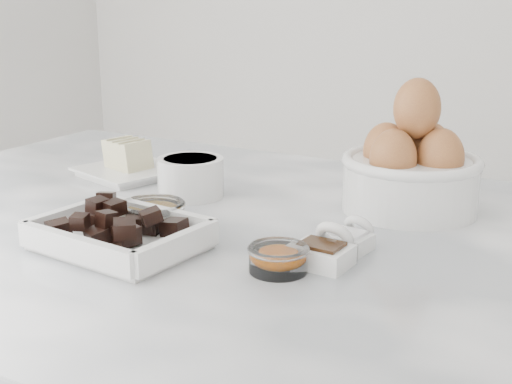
% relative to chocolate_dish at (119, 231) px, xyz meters
% --- Properties ---
extents(marble_slab, '(1.20, 0.80, 0.04)m').
position_rel_chocolate_dish_xyz_m(marble_slab, '(0.07, 0.13, -0.04)').
color(marble_slab, silver).
rests_on(marble_slab, cabinet).
extents(chocolate_dish, '(0.20, 0.16, 0.05)m').
position_rel_chocolate_dish_xyz_m(chocolate_dish, '(0.00, 0.00, 0.00)').
color(chocolate_dish, white).
rests_on(chocolate_dish, marble_slab).
extents(butter_plate, '(0.18, 0.18, 0.06)m').
position_rel_chocolate_dish_xyz_m(butter_plate, '(-0.21, 0.27, -0.00)').
color(butter_plate, white).
rests_on(butter_plate, marble_slab).
extents(sugar_ramekin, '(0.10, 0.10, 0.06)m').
position_rel_chocolate_dish_xyz_m(sugar_ramekin, '(-0.05, 0.22, 0.01)').
color(sugar_ramekin, white).
rests_on(sugar_ramekin, marble_slab).
extents(egg_bowl, '(0.19, 0.19, 0.18)m').
position_rel_chocolate_dish_xyz_m(egg_bowl, '(0.24, 0.31, 0.04)').
color(egg_bowl, white).
rests_on(egg_bowl, marble_slab).
extents(honey_bowl, '(0.08, 0.08, 0.04)m').
position_rel_chocolate_dish_xyz_m(honey_bowl, '(-0.01, 0.07, -0.00)').
color(honey_bowl, white).
rests_on(honey_bowl, marble_slab).
extents(zest_bowl, '(0.07, 0.07, 0.03)m').
position_rel_chocolate_dish_xyz_m(zest_bowl, '(0.19, 0.03, -0.01)').
color(zest_bowl, white).
rests_on(zest_bowl, marble_slab).
extents(vanilla_spoon, '(0.06, 0.08, 0.05)m').
position_rel_chocolate_dish_xyz_m(vanilla_spoon, '(0.23, 0.07, -0.01)').
color(vanilla_spoon, white).
rests_on(vanilla_spoon, marble_slab).
extents(salt_spoon, '(0.06, 0.07, 0.04)m').
position_rel_chocolate_dish_xyz_m(salt_spoon, '(0.23, 0.13, -0.01)').
color(salt_spoon, white).
rests_on(salt_spoon, marble_slab).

